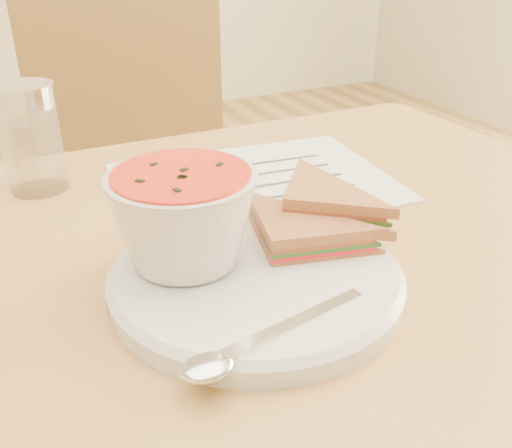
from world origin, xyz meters
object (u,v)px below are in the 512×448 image
soup_bowl (184,223)px  condiment_shaker (31,139)px  chair_far (154,233)px  plate (256,279)px

soup_bowl → condiment_shaker: (-0.09, 0.27, 0.00)m
chair_far → soup_bowl: size_ratio=7.45×
chair_far → plate: chair_far is taller
plate → soup_bowl: 0.08m
chair_far → plate: (-0.09, -0.65, 0.29)m
soup_bowl → condiment_shaker: condiment_shaker is taller
soup_bowl → chair_far: bearing=77.5°
chair_far → condiment_shaker: bearing=63.4°
plate → condiment_shaker: 0.34m
condiment_shaker → chair_far: bearing=57.2°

